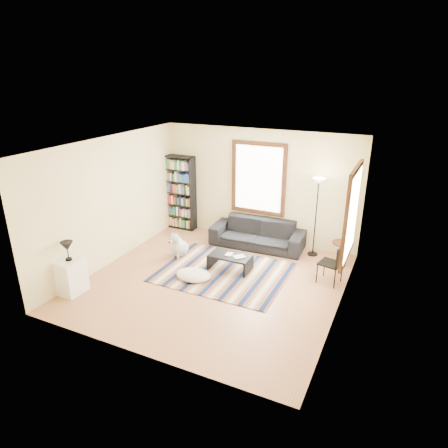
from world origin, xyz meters
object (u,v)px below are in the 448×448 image
at_px(side_table, 340,253).
at_px(folding_chair, 330,263).
at_px(sofa, 258,234).
at_px(bookshelf, 179,193).
at_px(floor_cushion, 193,275).
at_px(floor_lamp, 316,218).
at_px(coffee_table, 230,262).
at_px(dog, 179,244).
at_px(white_cabinet, 72,276).

relative_size(side_table, folding_chair, 0.63).
height_order(sofa, side_table, sofa).
bearing_deg(bookshelf, floor_cushion, -53.65).
height_order(floor_cushion, folding_chair, folding_chair).
height_order(sofa, floor_lamp, floor_lamp).
distance_m(coffee_table, floor_cushion, 0.88).
xyz_separation_m(coffee_table, dog, (-1.37, 0.15, 0.13)).
distance_m(sofa, dog, 1.94).
relative_size(sofa, floor_cushion, 3.02).
height_order(bookshelf, floor_cushion, bookshelf).
relative_size(bookshelf, dog, 3.23).
xyz_separation_m(coffee_table, floor_lamp, (1.44, 1.54, 0.75)).
bearing_deg(coffee_table, floor_cushion, -126.99).
xyz_separation_m(side_table, folding_chair, (-0.05, -0.91, 0.16)).
height_order(bookshelf, folding_chair, bookshelf).
bearing_deg(dog, floor_lamp, 29.23).
distance_m(side_table, dog, 3.65).
relative_size(coffee_table, folding_chair, 1.05).
height_order(sofa, coffee_table, sofa).
distance_m(floor_lamp, dog, 3.19).
relative_size(bookshelf, white_cabinet, 2.86).
bearing_deg(dog, side_table, 21.12).
height_order(coffee_table, dog, dog).
relative_size(side_table, white_cabinet, 0.77).
bearing_deg(side_table, bookshelf, 174.58).
height_order(bookshelf, dog, bookshelf).
bearing_deg(floor_cushion, white_cabinet, -141.83).
xyz_separation_m(white_cabinet, dog, (1.03, 2.31, -0.04)).
distance_m(coffee_table, side_table, 2.47).
distance_m(side_table, white_cabinet, 5.67).
bearing_deg(white_cabinet, coffee_table, 42.80).
distance_m(white_cabinet, dog, 2.53).
xyz_separation_m(sofa, bookshelf, (-2.37, 0.27, 0.67)).
bearing_deg(floor_lamp, dog, -153.64).
xyz_separation_m(side_table, dog, (-3.47, -1.14, 0.04)).
distance_m(sofa, floor_lamp, 1.49).
xyz_separation_m(sofa, folding_chair, (1.97, -1.06, 0.10)).
distance_m(bookshelf, side_table, 4.48).
distance_m(floor_cushion, side_table, 3.30).
bearing_deg(white_cabinet, bookshelf, 89.14).
distance_m(bookshelf, floor_lamp, 3.74).
height_order(coffee_table, white_cabinet, white_cabinet).
bearing_deg(floor_cushion, coffee_table, 53.01).
relative_size(coffee_table, white_cabinet, 1.29).
bearing_deg(coffee_table, white_cabinet, -137.87).
xyz_separation_m(bookshelf, side_table, (4.40, -0.42, -0.73)).
bearing_deg(floor_cushion, bookshelf, 126.35).
distance_m(floor_lamp, folding_chair, 1.40).
xyz_separation_m(floor_lamp, folding_chair, (0.61, -1.16, -0.50)).
bearing_deg(white_cabinet, side_table, 38.19).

